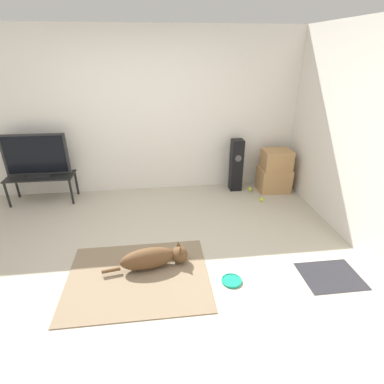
% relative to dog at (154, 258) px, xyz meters
% --- Properties ---
extents(ground_plane, '(12.00, 12.00, 0.00)m').
position_rel_dog_xyz_m(ground_plane, '(-0.14, 0.07, -0.13)').
color(ground_plane, '#BCB29E').
extents(wall_back, '(8.00, 0.06, 2.55)m').
position_rel_dog_xyz_m(wall_back, '(-0.14, 2.17, 1.15)').
color(wall_back, silver).
rests_on(wall_back, ground_plane).
extents(wall_right, '(0.06, 8.00, 2.55)m').
position_rel_dog_xyz_m(wall_right, '(2.46, 0.07, 1.15)').
color(wall_right, silver).
rests_on(wall_right, ground_plane).
extents(area_rug, '(1.50, 1.17, 0.01)m').
position_rel_dog_xyz_m(area_rug, '(-0.17, -0.15, -0.12)').
color(area_rug, '#847056').
rests_on(area_rug, ground_plane).
extents(dog, '(0.94, 0.31, 0.25)m').
position_rel_dog_xyz_m(dog, '(0.00, 0.00, 0.00)').
color(dog, brown).
rests_on(dog, area_rug).
extents(frisbee, '(0.22, 0.22, 0.03)m').
position_rel_dog_xyz_m(frisbee, '(0.81, -0.33, -0.12)').
color(frisbee, '#199E7A').
rests_on(frisbee, ground_plane).
extents(cardboard_box_lower, '(0.51, 0.40, 0.40)m').
position_rel_dog_xyz_m(cardboard_box_lower, '(2.06, 1.81, 0.07)').
color(cardboard_box_lower, tan).
rests_on(cardboard_box_lower, ground_plane).
extents(cardboard_box_upper, '(0.46, 0.36, 0.31)m').
position_rel_dog_xyz_m(cardboard_box_upper, '(2.07, 1.81, 0.43)').
color(cardboard_box_upper, tan).
rests_on(cardboard_box_upper, cardboard_box_lower).
extents(floor_speaker, '(0.20, 0.20, 0.88)m').
position_rel_dog_xyz_m(floor_speaker, '(1.41, 1.92, 0.31)').
color(floor_speaker, black).
rests_on(floor_speaker, ground_plane).
extents(tv_stand, '(1.00, 0.41, 0.43)m').
position_rel_dog_xyz_m(tv_stand, '(-1.73, 1.87, 0.25)').
color(tv_stand, black).
rests_on(tv_stand, ground_plane).
extents(tv, '(0.95, 0.20, 0.66)m').
position_rel_dog_xyz_m(tv, '(-1.73, 1.87, 0.63)').
color(tv, '#232326').
rests_on(tv, tv_stand).
extents(tennis_ball_by_boxes, '(0.07, 0.07, 0.07)m').
position_rel_dog_xyz_m(tennis_ball_by_boxes, '(1.73, 1.41, -0.10)').
color(tennis_ball_by_boxes, '#C6E033').
rests_on(tennis_ball_by_boxes, ground_plane).
extents(tennis_ball_near_speaker, '(0.07, 0.07, 0.07)m').
position_rel_dog_xyz_m(tennis_ball_near_speaker, '(1.66, 1.81, -0.10)').
color(tennis_ball_near_speaker, '#C6E033').
rests_on(tennis_ball_near_speaker, ground_plane).
extents(door_mat, '(0.62, 0.50, 0.01)m').
position_rel_dog_xyz_m(door_mat, '(1.89, -0.38, -0.13)').
color(door_mat, '#28282D').
rests_on(door_mat, ground_plane).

